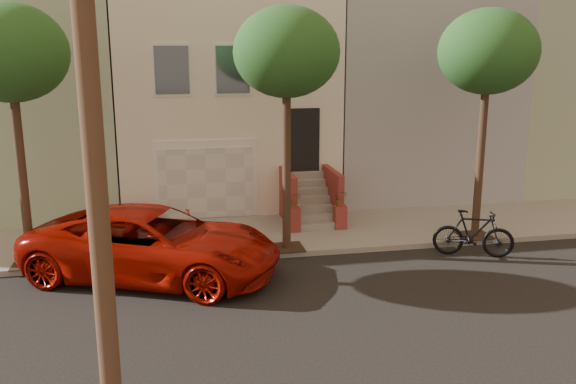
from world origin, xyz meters
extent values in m
plane|color=black|center=(0.00, 0.00, 0.00)|extent=(90.00, 90.00, 0.00)
cube|color=gray|center=(0.00, 5.35, 0.07)|extent=(40.00, 3.70, 0.15)
cube|color=beige|center=(0.00, 11.20, 3.65)|extent=(7.00, 8.00, 7.00)
cube|color=#96AB8A|center=(-6.80, 11.20, 3.65)|extent=(6.50, 8.00, 7.00)
cube|color=#909398|center=(6.80, 11.20, 3.65)|extent=(6.50, 8.00, 7.00)
cube|color=#96AB8A|center=(13.30, 11.20, 3.65)|extent=(6.50, 8.00, 7.00)
cube|color=white|center=(-0.90, 7.22, 1.40)|extent=(3.20, 0.12, 2.50)
cube|color=silver|center=(-0.90, 7.16, 1.30)|extent=(2.90, 0.06, 2.20)
cube|color=gray|center=(-0.90, 5.35, 0.16)|extent=(3.20, 3.70, 0.02)
cube|color=maroon|center=(-3.10, 6.90, 0.37)|extent=(1.40, 0.45, 0.44)
cube|color=black|center=(2.20, 7.17, 2.55)|extent=(1.00, 0.06, 2.00)
cube|color=#3F4751|center=(-1.80, 7.17, 4.75)|extent=(1.00, 0.06, 1.40)
cube|color=white|center=(-1.80, 7.19, 4.75)|extent=(1.15, 0.05, 1.55)
cube|color=#3F4751|center=(0.00, 7.17, 4.75)|extent=(1.00, 0.06, 1.40)
cube|color=white|center=(0.00, 7.19, 4.75)|extent=(1.15, 0.05, 1.55)
cube|color=#3F4751|center=(1.80, 7.17, 4.75)|extent=(1.00, 0.06, 1.40)
cube|color=white|center=(1.80, 7.19, 4.75)|extent=(1.15, 0.05, 1.55)
cube|color=gray|center=(2.20, 5.38, 0.25)|extent=(1.20, 0.28, 0.20)
cube|color=gray|center=(2.20, 5.66, 0.45)|extent=(1.20, 0.28, 0.20)
cube|color=gray|center=(2.20, 5.94, 0.65)|extent=(1.20, 0.28, 0.20)
cube|color=gray|center=(2.20, 6.22, 0.85)|extent=(1.20, 0.28, 0.20)
cube|color=gray|center=(2.20, 6.50, 1.05)|extent=(1.20, 0.28, 0.20)
cube|color=gray|center=(2.20, 6.78, 1.25)|extent=(1.20, 0.28, 0.20)
cube|color=gray|center=(2.20, 7.06, 1.45)|extent=(1.20, 0.28, 0.20)
cube|color=maroon|center=(1.50, 6.22, 0.95)|extent=(0.18, 1.96, 1.60)
cube|color=maroon|center=(2.90, 6.22, 0.95)|extent=(0.18, 1.96, 1.60)
cube|color=maroon|center=(1.50, 5.34, 0.50)|extent=(0.35, 0.35, 0.70)
imported|color=#1B4C1B|center=(1.50, 5.34, 1.07)|extent=(0.40, 0.35, 0.45)
cube|color=maroon|center=(2.90, 5.34, 0.50)|extent=(0.35, 0.35, 0.70)
imported|color=#1B4C1B|center=(2.90, 5.34, 1.07)|extent=(0.41, 0.35, 0.45)
cube|color=#2D2116|center=(-5.50, 3.90, 0.15)|extent=(0.90, 0.90, 0.02)
cylinder|color=#322317|center=(-5.50, 3.90, 2.25)|extent=(0.22, 0.22, 4.20)
ellipsoid|color=#1B4C1B|center=(-5.50, 3.90, 5.30)|extent=(2.70, 2.57, 2.29)
cube|color=#2D2116|center=(1.00, 3.90, 0.15)|extent=(0.90, 0.90, 0.02)
cylinder|color=#322317|center=(1.00, 3.90, 2.25)|extent=(0.22, 0.22, 4.20)
ellipsoid|color=#1B4C1B|center=(1.00, 3.90, 5.30)|extent=(2.70, 2.57, 2.29)
cube|color=#2D2116|center=(6.50, 3.90, 0.15)|extent=(0.90, 0.90, 0.02)
cylinder|color=#322317|center=(6.50, 3.90, 2.25)|extent=(0.22, 0.22, 4.20)
ellipsoid|color=#1B4C1B|center=(6.50, 3.90, 5.30)|extent=(2.70, 2.57, 2.29)
cylinder|color=#4E3624|center=(-3.00, -3.20, 5.00)|extent=(0.30, 0.30, 10.00)
imported|color=#950E04|center=(-2.47, 2.78, 0.84)|extent=(6.67, 4.98, 1.68)
imported|color=black|center=(5.79, 2.68, 0.63)|extent=(2.16, 1.35, 1.26)
camera|label=1|loc=(-2.05, -11.56, 5.47)|focal=38.33mm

